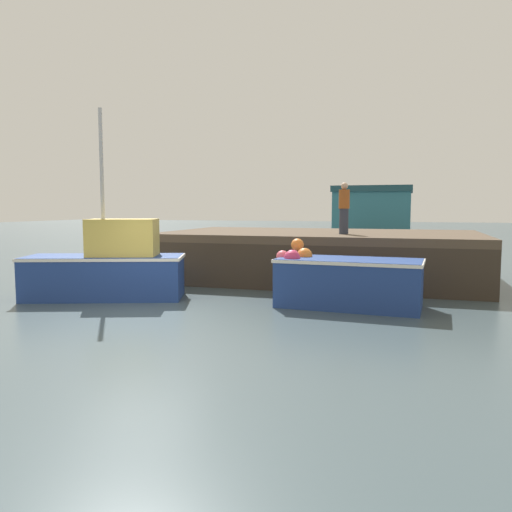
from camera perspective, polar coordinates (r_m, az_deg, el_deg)
ground at (r=11.72m, az=-12.67°, el=-7.05°), size 120.00×160.00×0.10m
pier at (r=17.08m, az=6.97°, el=1.61°), size 10.50×6.09×1.63m
fishing_boat_near_left at (r=14.26m, az=-16.38°, el=-1.27°), size 4.51×2.85×5.09m
fishing_boat_near_right at (r=12.72m, az=10.30°, el=-2.77°), size 3.69×1.80×1.65m
dockworker at (r=16.21m, az=9.94°, el=5.34°), size 0.34×0.34×1.62m
warehouse at (r=45.03m, az=13.15°, el=4.96°), size 6.46×7.07×4.26m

